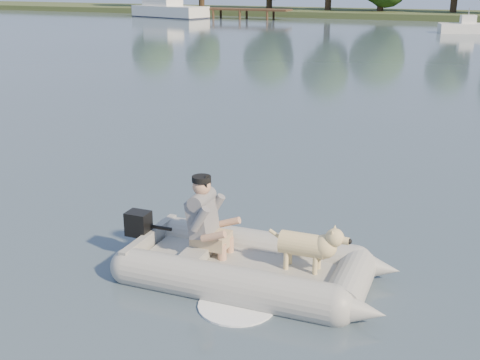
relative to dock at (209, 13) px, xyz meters
The scene contains 9 objects.
water 58.14m from the dock, 63.43° to the right, with size 160.00×160.00×0.00m, color #50606D.
shore_bank 27.86m from the dock, 21.04° to the left, with size 160.00×12.00×0.70m, color #47512D.
dock is the anchor object (origin of this frame).
dinghy 58.27m from the dock, 62.44° to the right, with size 4.74×2.97×1.47m, color #9D9C98, non-canonical shape.
man 57.91m from the dock, 63.09° to the right, with size 0.77×0.66×1.15m, color slate, non-canonical shape.
dog 58.52m from the dock, 61.80° to the right, with size 1.00×0.35×0.66m, color #CEBA77, non-canonical shape.
outboard_motor 57.55m from the dock, 64.04° to the right, with size 0.44×0.31×0.84m, color black, non-canonical shape.
cabin_cruiser 4.25m from the dock, 163.99° to the right, with size 9.23×3.30×2.86m, color white, non-canonical shape.
motorboat 27.94m from the dock, 17.78° to the right, with size 4.64×1.78×1.96m, color white, non-canonical shape.
Camera 1 is at (3.86, -6.54, 3.95)m, focal length 45.00 mm.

